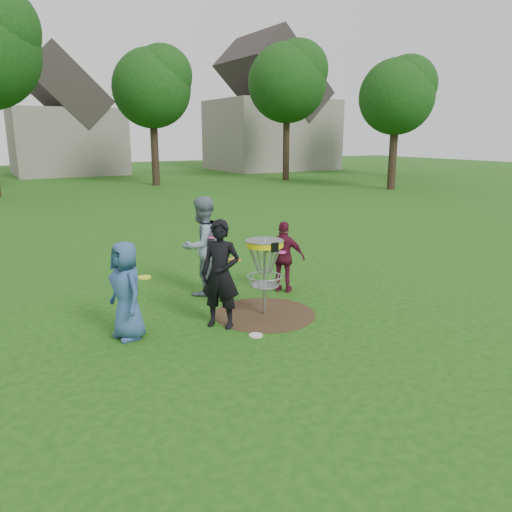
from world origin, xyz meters
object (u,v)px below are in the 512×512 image
player_black (221,274)px  player_grey (202,246)px  player_maroon (284,257)px  player_blue (126,290)px  disc_golf_basket (265,258)px

player_black → player_grey: bearing=121.6°
player_black → player_grey: player_grey is taller
player_grey → player_maroon: size_ratio=1.35×
player_maroon → player_grey: bearing=22.3°
player_black → player_maroon: (1.93, 1.06, -0.18)m
player_blue → player_black: size_ratio=0.86×
player_black → player_maroon: size_ratio=1.25×
player_blue → disc_golf_basket: bearing=75.6°
player_blue → player_maroon: player_blue is taller
player_black → disc_golf_basket: (0.91, 0.12, 0.12)m
player_grey → disc_golf_basket: bearing=86.6°
disc_golf_basket → player_maroon: bearing=42.7°
player_black → disc_golf_basket: 0.93m
player_grey → player_maroon: bearing=136.0°
player_blue → player_black: 1.50m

